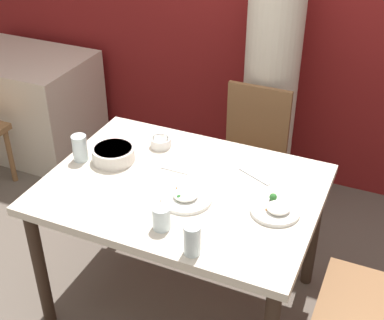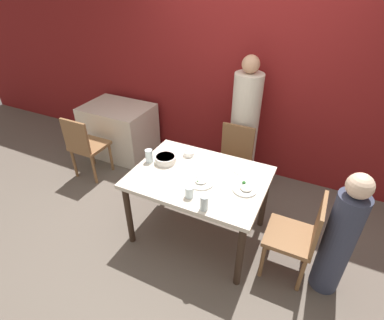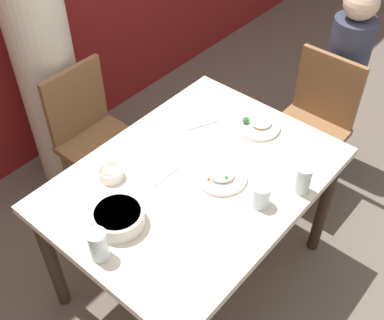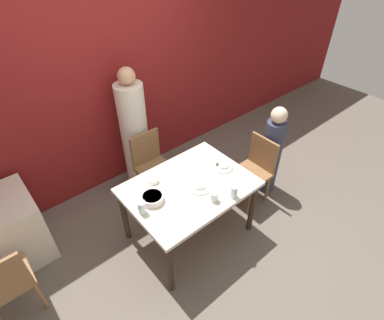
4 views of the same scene
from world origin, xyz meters
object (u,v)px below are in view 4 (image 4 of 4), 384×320
object	(u,v)px
plate_rice_adult	(223,167)
glass_water_tall	(234,192)
person_adult	(135,134)
chair_adult_spot	(152,164)
bowl_curry	(152,198)
person_child	(271,153)
chair_child_spot	(254,169)

from	to	relation	value
plate_rice_adult	glass_water_tall	bearing A→B (deg)	-120.96
person_adult	plate_rice_adult	size ratio (longest dim) A/B	7.43
plate_rice_adult	glass_water_tall	size ratio (longest dim) A/B	1.64
person_adult	plate_rice_adult	distance (m)	1.21
chair_adult_spot	bowl_curry	size ratio (longest dim) A/B	4.12
chair_adult_spot	person_child	xyz separation A→B (m)	(1.17, -0.86, 0.09)
person_child	glass_water_tall	size ratio (longest dim) A/B	9.14
plate_rice_adult	person_child	bearing A→B (deg)	-3.57
chair_adult_spot	plate_rice_adult	xyz separation A→B (m)	(0.37, -0.81, 0.28)
chair_child_spot	glass_water_tall	bearing A→B (deg)	-66.35
chair_child_spot	bowl_curry	bearing A→B (deg)	-95.49
bowl_curry	glass_water_tall	world-z (taller)	glass_water_tall
chair_child_spot	person_adult	xyz separation A→B (m)	(-0.88, 1.20, 0.26)
bowl_curry	plate_rice_adult	xyz separation A→B (m)	(0.84, -0.08, -0.02)
person_child	person_adult	bearing A→B (deg)	134.32
person_adult	bowl_curry	xyz separation A→B (m)	(-0.47, -1.07, 0.04)
chair_adult_spot	glass_water_tall	distance (m)	1.24
glass_water_tall	chair_adult_spot	bearing A→B (deg)	97.17
person_adult	glass_water_tall	size ratio (longest dim) A/B	12.15
chair_child_spot	chair_adult_spot	bearing A→B (deg)	-134.39
chair_child_spot	glass_water_tall	distance (m)	0.86
chair_child_spot	glass_water_tall	world-z (taller)	glass_water_tall
person_adult	bowl_curry	size ratio (longest dim) A/B	7.61
chair_child_spot	bowl_curry	size ratio (longest dim) A/B	4.12
person_adult	plate_rice_adult	bearing A→B (deg)	-72.15
chair_adult_spot	bowl_curry	world-z (taller)	chair_adult_spot
chair_adult_spot	chair_child_spot	xyz separation A→B (m)	(0.88, -0.86, 0.00)
plate_rice_adult	glass_water_tall	world-z (taller)	glass_water_tall
bowl_curry	person_adult	bearing A→B (deg)	66.50
bowl_curry	plate_rice_adult	size ratio (longest dim) A/B	0.98
plate_rice_adult	glass_water_tall	xyz separation A→B (m)	(-0.22, -0.37, 0.05)
chair_adult_spot	person_adult	distance (m)	0.43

